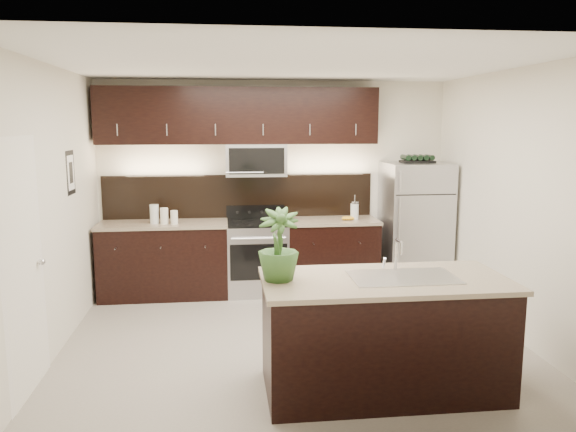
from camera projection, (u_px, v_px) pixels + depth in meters
name	position (u px, v px, depth m)	size (l,w,h in m)	color
ground	(293.00, 341.00, 5.61)	(4.50, 4.50, 0.00)	gray
room_walls	(282.00, 173.00, 5.29)	(4.52, 4.02, 2.71)	beige
counter_run	(241.00, 257.00, 7.14)	(3.51, 0.65, 0.94)	black
upper_fixtures	(241.00, 125.00, 7.02)	(3.49, 0.40, 1.66)	black
island	(383.00, 334.00, 4.53)	(1.96, 0.96, 0.94)	black
sink_faucet	(403.00, 275.00, 4.48)	(0.84, 0.50, 0.28)	silver
refrigerator	(415.00, 227.00, 7.28)	(0.80, 0.72, 1.66)	#B2B2B7
wine_rack	(417.00, 159.00, 7.14)	(0.41, 0.25, 0.10)	black
plant	(278.00, 245.00, 4.36)	(0.32, 0.32, 0.57)	#2F5522
canisters	(162.00, 215.00, 6.86)	(0.34, 0.17, 0.23)	silver
french_press	(354.00, 211.00, 7.16)	(0.11, 0.11, 0.31)	silver
bananas	(344.00, 218.00, 7.13)	(0.16, 0.13, 0.05)	gold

